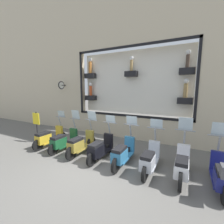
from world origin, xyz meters
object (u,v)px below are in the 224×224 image
Objects in this scene: scooter_yellow_7 at (49,137)px; shop_sign_post at (37,126)px; scooter_white_1 at (182,165)px; scooter_teal_3 at (123,153)px; scooter_black_4 at (100,149)px; scooter_silver_2 at (150,159)px; scooter_olive_5 at (80,144)px; scooter_navy_0 at (222,174)px; scooter_green_6 at (63,141)px.

scooter_yellow_7 is 1.19× the size of shop_sign_post.
scooter_white_1 reaches higher than scooter_teal_3.
scooter_teal_3 is 3.68m from scooter_yellow_7.
scooter_teal_3 is at bearing -89.79° from scooter_black_4.
scooter_black_4 is at bearing 89.98° from scooter_silver_2.
scooter_white_1 is 5.52m from scooter_yellow_7.
scooter_silver_2 is at bearing -90.02° from scooter_yellow_7.
scooter_black_4 is (-0.00, 0.92, -0.01)m from scooter_teal_3.
scooter_teal_3 reaches higher than scooter_silver_2.
scooter_white_1 is 1.01× the size of scooter_black_4.
scooter_silver_2 is 0.99× the size of scooter_olive_5.
scooter_teal_3 is 0.92m from scooter_black_4.
scooter_olive_5 is at bearing 89.85° from scooter_silver_2.
scooter_silver_2 is at bearing 87.97° from scooter_navy_0.
scooter_navy_0 is at bearing -90.60° from scooter_yellow_7.
scooter_navy_0 is 0.92m from scooter_white_1.
scooter_green_6 is (0.00, 1.84, -0.00)m from scooter_black_4.
scooter_olive_5 reaches higher than scooter_navy_0.
scooter_white_1 reaches higher than scooter_green_6.
scooter_teal_3 is at bearing 89.74° from scooter_silver_2.
scooter_green_6 is (0.07, 5.52, -0.04)m from scooter_navy_0.
shop_sign_post is (0.12, 6.46, 0.36)m from scooter_white_1.
scooter_navy_0 is 0.99× the size of scooter_olive_5.
scooter_olive_5 is at bearing -89.84° from scooter_yellow_7.
scooter_white_1 is 1.01× the size of scooter_yellow_7.
scooter_teal_3 is 1.84m from scooter_olive_5.
scooter_silver_2 is at bearing -90.15° from scooter_olive_5.
scooter_yellow_7 is (-0.00, 3.68, -0.00)m from scooter_teal_3.
scooter_olive_5 is at bearing 89.59° from scooter_black_4.
scooter_black_4 is 0.92m from scooter_olive_5.
scooter_green_6 is at bearing -89.99° from scooter_yellow_7.
scooter_olive_5 reaches higher than scooter_black_4.
shop_sign_post is (0.13, 5.54, 0.39)m from scooter_silver_2.
scooter_white_1 is at bearing -91.05° from shop_sign_post.
scooter_navy_0 is 5.52m from scooter_green_6.
scooter_white_1 reaches higher than scooter_olive_5.
scooter_white_1 is at bearing -89.96° from scooter_olive_5.
scooter_yellow_7 is (-0.00, 0.92, 0.01)m from scooter_green_6.
scooter_olive_5 is (0.07, 4.60, -0.02)m from scooter_navy_0.
scooter_olive_5 reaches higher than scooter_yellow_7.
scooter_olive_5 is (0.01, 2.76, 0.02)m from scooter_silver_2.
shop_sign_post is at bearing 82.34° from scooter_yellow_7.
scooter_black_4 is at bearing 90.20° from scooter_white_1.
scooter_black_4 is at bearing 88.98° from scooter_navy_0.
scooter_black_4 is 3.72m from shop_sign_post.
scooter_yellow_7 is at bearing 90.01° from scooter_green_6.
scooter_black_4 is (-0.01, 2.76, -0.03)m from scooter_white_1.
scooter_teal_3 is 4.63m from shop_sign_post.
scooter_navy_0 reaches higher than scooter_yellow_7.
scooter_teal_3 is at bearing 88.56° from scooter_navy_0.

